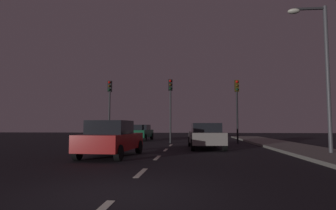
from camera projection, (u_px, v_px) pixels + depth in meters
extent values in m
plane|color=black|center=(159.00, 156.00, 12.44)|extent=(80.00, 80.00, 0.00)
cube|color=gray|center=(333.00, 156.00, 11.80)|extent=(3.00, 40.00, 0.15)
cube|color=silver|center=(141.00, 173.00, 8.07)|extent=(0.16, 1.60, 0.01)
cube|color=silver|center=(157.00, 158.00, 11.84)|extent=(0.16, 1.60, 0.01)
cube|color=silver|center=(166.00, 150.00, 15.62)|extent=(0.16, 1.60, 0.01)
cube|color=silver|center=(171.00, 145.00, 19.39)|extent=(0.16, 1.60, 0.01)
cylinder|color=#2D2D30|center=(109.00, 112.00, 22.21)|extent=(0.14, 0.14, 5.00)
cube|color=black|center=(110.00, 86.00, 22.36)|extent=(0.32, 0.24, 0.90)
sphere|color=red|center=(109.00, 82.00, 22.22)|extent=(0.20, 0.20, 0.20)
sphere|color=#3F2D0C|center=(109.00, 86.00, 22.20)|extent=(0.20, 0.20, 0.20)
sphere|color=#0C3319|center=(109.00, 90.00, 22.18)|extent=(0.20, 0.20, 0.20)
cylinder|color=#2D2D30|center=(170.00, 111.00, 21.78)|extent=(0.14, 0.14, 5.04)
cube|color=black|center=(170.00, 85.00, 21.94)|extent=(0.32, 0.24, 0.90)
sphere|color=red|center=(170.00, 81.00, 21.80)|extent=(0.20, 0.20, 0.20)
sphere|color=#3F2D0C|center=(170.00, 85.00, 21.78)|extent=(0.20, 0.20, 0.20)
sphere|color=#0C3319|center=(170.00, 88.00, 21.75)|extent=(0.20, 0.20, 0.20)
cylinder|color=black|center=(237.00, 112.00, 21.33)|extent=(0.14, 0.14, 4.91)
cube|color=#382D0C|center=(237.00, 86.00, 21.48)|extent=(0.32, 0.24, 0.90)
sphere|color=red|center=(237.00, 82.00, 21.34)|extent=(0.20, 0.20, 0.20)
sphere|color=#3F2D0C|center=(237.00, 86.00, 21.32)|extent=(0.20, 0.20, 0.20)
sphere|color=#0C3319|center=(237.00, 89.00, 21.30)|extent=(0.20, 0.20, 0.20)
cube|color=gray|center=(206.00, 138.00, 16.62)|extent=(2.09, 4.45, 0.67)
cube|color=black|center=(206.00, 128.00, 16.44)|extent=(1.74, 2.05, 0.53)
cylinder|color=black|center=(190.00, 142.00, 18.24)|extent=(0.26, 0.65, 0.64)
cylinder|color=black|center=(216.00, 142.00, 18.19)|extent=(0.26, 0.65, 0.64)
cylinder|color=black|center=(193.00, 145.00, 15.00)|extent=(0.26, 0.65, 0.64)
cylinder|color=black|center=(225.00, 145.00, 14.94)|extent=(0.26, 0.65, 0.64)
cube|color=#B21919|center=(112.00, 142.00, 12.36)|extent=(2.10, 4.28, 0.69)
cube|color=black|center=(110.00, 127.00, 12.20)|extent=(1.73, 1.98, 0.59)
cylinder|color=black|center=(106.00, 146.00, 13.97)|extent=(0.26, 0.65, 0.64)
cylinder|color=black|center=(139.00, 147.00, 13.72)|extent=(0.26, 0.65, 0.64)
cylinder|color=black|center=(77.00, 152.00, 10.95)|extent=(0.26, 0.65, 0.64)
cylinder|color=black|center=(119.00, 153.00, 10.69)|extent=(0.26, 0.65, 0.64)
cube|color=#0F4C2D|center=(140.00, 133.00, 25.54)|extent=(1.93, 4.13, 0.65)
cube|color=black|center=(141.00, 127.00, 25.78)|extent=(1.60, 1.90, 0.48)
cylinder|color=black|center=(145.00, 138.00, 23.95)|extent=(0.25, 0.65, 0.64)
cylinder|color=black|center=(127.00, 138.00, 24.17)|extent=(0.25, 0.65, 0.64)
cylinder|color=black|center=(152.00, 136.00, 26.86)|extent=(0.25, 0.65, 0.64)
cylinder|color=black|center=(136.00, 136.00, 27.08)|extent=(0.25, 0.65, 0.64)
cylinder|color=#4C4C51|center=(328.00, 79.00, 12.80)|extent=(0.18, 0.18, 7.02)
cube|color=#2D2D30|center=(309.00, 9.00, 13.11)|extent=(1.43, 0.10, 0.10)
ellipsoid|color=silver|center=(294.00, 11.00, 13.17)|extent=(0.56, 0.36, 0.24)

